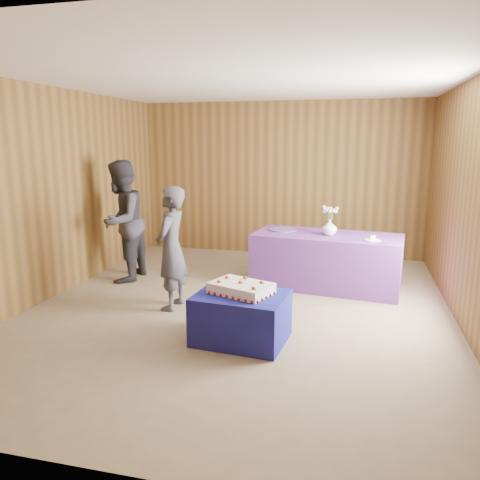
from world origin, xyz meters
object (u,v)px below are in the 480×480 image
(cake_table, at_px, (241,317))
(serving_table, at_px, (326,261))
(vase, at_px, (329,227))
(sheet_cake, at_px, (241,288))
(guest_left, at_px, (171,249))
(guest_right, at_px, (122,221))

(cake_table, distance_m, serving_table, 2.19)
(serving_table, xyz_separation_m, vase, (0.02, -0.03, 0.48))
(sheet_cake, distance_m, vase, 2.17)
(vase, bearing_deg, serving_table, 128.85)
(cake_table, bearing_deg, sheet_cake, 110.43)
(guest_left, height_order, guest_right, guest_right)
(cake_table, height_order, guest_right, guest_right)
(serving_table, distance_m, vase, 0.48)
(cake_table, distance_m, sheet_cake, 0.31)
(guest_left, bearing_deg, serving_table, 127.29)
(sheet_cake, distance_m, guest_left, 1.28)
(sheet_cake, relative_size, vase, 3.42)
(serving_table, height_order, vase, vase)
(sheet_cake, bearing_deg, guest_right, 163.25)
(cake_table, bearing_deg, guest_left, 150.60)
(serving_table, bearing_deg, guest_right, -165.25)
(guest_right, bearing_deg, cake_table, 50.76)
(vase, distance_m, guest_left, 2.22)
(serving_table, xyz_separation_m, guest_left, (-1.77, -1.32, 0.37))
(sheet_cake, bearing_deg, cake_table, -55.02)
(serving_table, distance_m, guest_right, 2.98)
(serving_table, relative_size, vase, 9.42)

